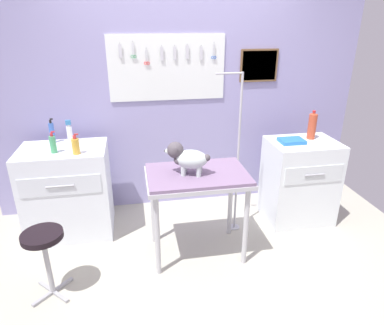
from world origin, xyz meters
name	(u,v)px	position (x,y,z in m)	size (l,w,h in m)	color
ground	(202,270)	(0.00, 0.00, -0.02)	(4.40, 4.00, 0.04)	#AEAB99
rear_wall_panel	(179,104)	(0.00, 1.28, 1.16)	(4.00, 0.09, 2.30)	#9791C3
grooming_table	(197,183)	(0.01, 0.25, 0.71)	(0.87, 0.59, 0.81)	#B7B7BC
grooming_arm	(237,162)	(0.45, 0.56, 0.74)	(0.30, 0.11, 1.59)	#B7B7BC
dog	(187,157)	(-0.09, 0.24, 0.95)	(0.37, 0.25, 0.28)	silver
counter_left	(68,191)	(-1.18, 0.81, 0.45)	(0.80, 0.58, 0.90)	white
cabinet_right	(299,181)	(1.17, 0.64, 0.44)	(0.68, 0.54, 0.88)	white
stool	(44,246)	(-1.22, -0.07, 0.45)	(0.30, 0.30, 0.56)	#9E9EA3
spray_bottle_tall	(52,132)	(-1.28, 1.01, 1.00)	(0.05, 0.05, 0.24)	#3D66BD
conditioner_bottle	(53,144)	(-1.22, 0.71, 0.98)	(0.06, 0.06, 0.20)	#47A46A
detangler_spray	(76,146)	(-1.02, 0.64, 0.97)	(0.07, 0.07, 0.19)	gold
spray_bottle_short	(70,132)	(-1.12, 1.01, 0.99)	(0.05, 0.05, 0.22)	white
soda_bottle	(312,126)	(1.28, 0.72, 1.02)	(0.08, 0.08, 0.29)	#BB462A
supply_tray	(292,141)	(1.03, 0.63, 0.90)	(0.24, 0.18, 0.04)	blue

